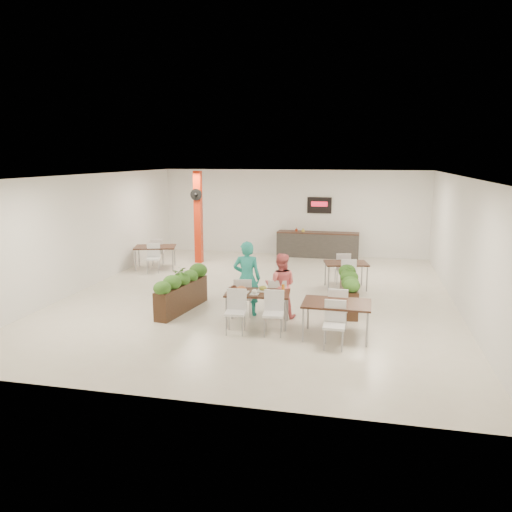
{
  "coord_description": "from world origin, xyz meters",
  "views": [
    {
      "loc": [
        2.69,
        -12.66,
        3.67
      ],
      "look_at": [
        -0.09,
        -0.06,
        1.1
      ],
      "focal_mm": 35.0,
      "sensor_mm": 36.0,
      "label": 1
    }
  ],
  "objects_px": {
    "side_table_c": "(337,308)",
    "side_table_a": "(155,250)",
    "red_column": "(198,216)",
    "side_table_b": "(346,267)",
    "service_counter": "(318,244)",
    "planter_left": "(182,289)",
    "main_table": "(257,297)",
    "planter_right": "(349,289)",
    "diner_woman": "(281,286)",
    "diner_man": "(247,278)"
  },
  "relations": [
    {
      "from": "red_column",
      "to": "planter_left",
      "type": "distance_m",
      "value": 5.76
    },
    {
      "from": "side_table_a",
      "to": "diner_woman",
      "type": "bearing_deg",
      "value": -57.02
    },
    {
      "from": "planter_right",
      "to": "side_table_c",
      "type": "xyz_separation_m",
      "value": [
        -0.18,
        -2.07,
        0.13
      ]
    },
    {
      "from": "side_table_c",
      "to": "side_table_a",
      "type": "bearing_deg",
      "value": 140.47
    },
    {
      "from": "main_table",
      "to": "side_table_b",
      "type": "relative_size",
      "value": 1.03
    },
    {
      "from": "service_counter",
      "to": "planter_left",
      "type": "distance_m",
      "value": 7.77
    },
    {
      "from": "diner_woman",
      "to": "side_table_a",
      "type": "distance_m",
      "value": 6.49
    },
    {
      "from": "diner_woman",
      "to": "side_table_b",
      "type": "distance_m",
      "value": 3.25
    },
    {
      "from": "planter_left",
      "to": "side_table_b",
      "type": "relative_size",
      "value": 1.25
    },
    {
      "from": "red_column",
      "to": "planter_right",
      "type": "distance_m",
      "value": 7.07
    },
    {
      "from": "planter_right",
      "to": "side_table_a",
      "type": "bearing_deg",
      "value": 153.61
    },
    {
      "from": "service_counter",
      "to": "diner_man",
      "type": "distance_m",
      "value": 7.38
    },
    {
      "from": "red_column",
      "to": "main_table",
      "type": "bearing_deg",
      "value": -60.61
    },
    {
      "from": "side_table_a",
      "to": "side_table_c",
      "type": "relative_size",
      "value": 1.03
    },
    {
      "from": "planter_left",
      "to": "planter_right",
      "type": "relative_size",
      "value": 1.01
    },
    {
      "from": "main_table",
      "to": "diner_man",
      "type": "height_order",
      "value": "diner_man"
    },
    {
      "from": "main_table",
      "to": "planter_right",
      "type": "height_order",
      "value": "planter_right"
    },
    {
      "from": "red_column",
      "to": "planter_right",
      "type": "height_order",
      "value": "red_column"
    },
    {
      "from": "diner_man",
      "to": "side_table_b",
      "type": "relative_size",
      "value": 1.06
    },
    {
      "from": "main_table",
      "to": "planter_right",
      "type": "xyz_separation_m",
      "value": [
        1.93,
        1.65,
        -0.13
      ]
    },
    {
      "from": "side_table_b",
      "to": "red_column",
      "type": "bearing_deg",
      "value": 141.8
    },
    {
      "from": "diner_man",
      "to": "side_table_c",
      "type": "height_order",
      "value": "diner_man"
    },
    {
      "from": "service_counter",
      "to": "side_table_b",
      "type": "bearing_deg",
      "value": -74.43
    },
    {
      "from": "side_table_c",
      "to": "diner_woman",
      "type": "bearing_deg",
      "value": 141.66
    },
    {
      "from": "side_table_b",
      "to": "main_table",
      "type": "bearing_deg",
      "value": -128.84
    },
    {
      "from": "red_column",
      "to": "diner_man",
      "type": "height_order",
      "value": "red_column"
    },
    {
      "from": "planter_right",
      "to": "main_table",
      "type": "bearing_deg",
      "value": -139.59
    },
    {
      "from": "service_counter",
      "to": "main_table",
      "type": "xyz_separation_m",
      "value": [
        -0.56,
        -7.97,
        0.14
      ]
    },
    {
      "from": "planter_right",
      "to": "side_table_c",
      "type": "distance_m",
      "value": 2.08
    },
    {
      "from": "service_counter",
      "to": "red_column",
      "type": "bearing_deg",
      "value": -155.0
    },
    {
      "from": "planter_right",
      "to": "side_table_b",
      "type": "height_order",
      "value": "planter_right"
    },
    {
      "from": "main_table",
      "to": "diner_woman",
      "type": "distance_m",
      "value": 0.78
    },
    {
      "from": "red_column",
      "to": "diner_woman",
      "type": "xyz_separation_m",
      "value": [
        3.85,
        -5.45,
        -0.89
      ]
    },
    {
      "from": "planter_left",
      "to": "side_table_a",
      "type": "height_order",
      "value": "planter_left"
    },
    {
      "from": "diner_man",
      "to": "planter_right",
      "type": "height_order",
      "value": "diner_man"
    },
    {
      "from": "main_table",
      "to": "planter_left",
      "type": "relative_size",
      "value": 0.82
    },
    {
      "from": "side_table_c",
      "to": "main_table",
      "type": "bearing_deg",
      "value": 166.79
    },
    {
      "from": "diner_man",
      "to": "planter_right",
      "type": "bearing_deg",
      "value": -162.31
    },
    {
      "from": "planter_left",
      "to": "side_table_b",
      "type": "height_order",
      "value": "planter_left"
    },
    {
      "from": "main_table",
      "to": "side_table_b",
      "type": "height_order",
      "value": "same"
    },
    {
      "from": "side_table_a",
      "to": "planter_right",
      "type": "bearing_deg",
      "value": -43.08
    },
    {
      "from": "planter_right",
      "to": "side_table_c",
      "type": "height_order",
      "value": "planter_right"
    },
    {
      "from": "diner_man",
      "to": "planter_left",
      "type": "relative_size",
      "value": 0.84
    },
    {
      "from": "red_column",
      "to": "side_table_b",
      "type": "height_order",
      "value": "red_column"
    },
    {
      "from": "diner_woman",
      "to": "side_table_a",
      "type": "height_order",
      "value": "diner_woman"
    },
    {
      "from": "diner_woman",
      "to": "planter_left",
      "type": "distance_m",
      "value": 2.43
    },
    {
      "from": "red_column",
      "to": "side_table_a",
      "type": "bearing_deg",
      "value": -131.38
    },
    {
      "from": "planter_right",
      "to": "side_table_b",
      "type": "bearing_deg",
      "value": 94.52
    },
    {
      "from": "diner_woman",
      "to": "planter_right",
      "type": "height_order",
      "value": "diner_woman"
    },
    {
      "from": "side_table_c",
      "to": "red_column",
      "type": "bearing_deg",
      "value": 128.98
    }
  ]
}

